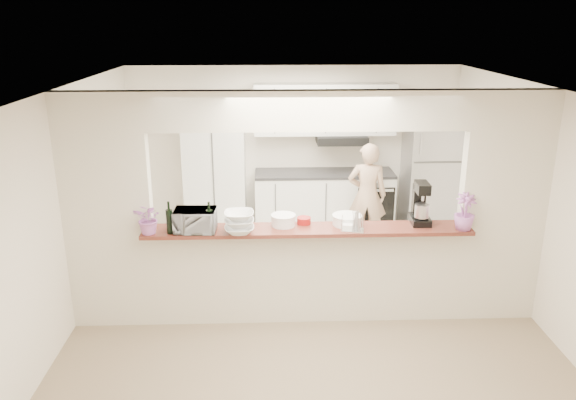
{
  "coord_description": "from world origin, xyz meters",
  "views": [
    {
      "loc": [
        -0.4,
        -5.48,
        3.17
      ],
      "look_at": [
        -0.19,
        0.3,
        1.28
      ],
      "focal_mm": 35.0,
      "sensor_mm": 36.0,
      "label": 1
    }
  ],
  "objects_px": {
    "refrigerator": "(429,178)",
    "person": "(367,196)",
    "toaster_oven": "(195,220)",
    "stand_mixer": "(420,205)"
  },
  "relations": [
    {
      "from": "toaster_oven",
      "to": "person",
      "type": "distance_m",
      "value": 3.07
    },
    {
      "from": "stand_mixer",
      "to": "person",
      "type": "bearing_deg",
      "value": 95.8
    },
    {
      "from": "refrigerator",
      "to": "person",
      "type": "distance_m",
      "value": 1.21
    },
    {
      "from": "toaster_oven",
      "to": "stand_mixer",
      "type": "xyz_separation_m",
      "value": [
        2.35,
        0.17,
        0.09
      ]
    },
    {
      "from": "stand_mixer",
      "to": "person",
      "type": "height_order",
      "value": "stand_mixer"
    },
    {
      "from": "toaster_oven",
      "to": "person",
      "type": "relative_size",
      "value": 0.28
    },
    {
      "from": "toaster_oven",
      "to": "stand_mixer",
      "type": "bearing_deg",
      "value": 5.75
    },
    {
      "from": "refrigerator",
      "to": "stand_mixer",
      "type": "distance_m",
      "value": 2.76
    },
    {
      "from": "refrigerator",
      "to": "person",
      "type": "bearing_deg",
      "value": -150.55
    },
    {
      "from": "refrigerator",
      "to": "toaster_oven",
      "type": "relative_size",
      "value": 4.05
    }
  ]
}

